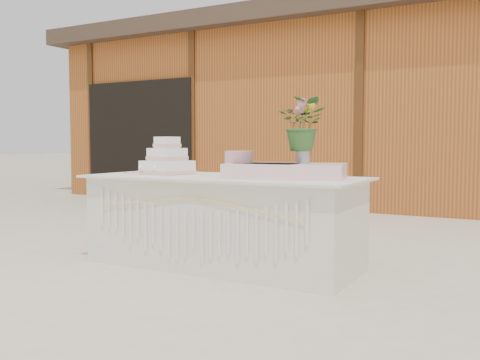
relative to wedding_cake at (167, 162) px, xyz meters
name	(u,v)px	position (x,y,z in m)	size (l,w,h in m)	color
ground	(223,266)	(0.58, 0.01, -0.88)	(80.00, 80.00, 0.00)	beige
barn	(391,109)	(0.57, 6.00, 0.79)	(12.60, 4.60, 3.30)	#A85523
cake_table	(223,221)	(0.58, 0.00, -0.50)	(2.40, 1.00, 0.77)	silver
wedding_cake	(167,162)	(0.00, 0.00, 0.00)	(0.43, 0.43, 0.34)	white
pink_cake_stand	(239,162)	(0.72, 0.02, 0.01)	(0.30, 0.30, 0.22)	silver
satin_runner	(286,171)	(1.14, 0.05, -0.06)	(0.94, 0.54, 0.12)	beige
flower_vase	(304,154)	(1.27, 0.12, 0.08)	(0.11, 0.11, 0.15)	#AAAAAE
bouquet	(304,118)	(1.27, 0.12, 0.36)	(0.38, 0.33, 0.42)	#2C5A24
loose_flowers	(140,172)	(-0.37, 0.06, -0.11)	(0.14, 0.33, 0.02)	#FE9BBE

